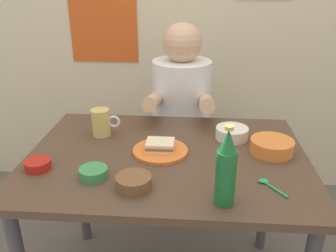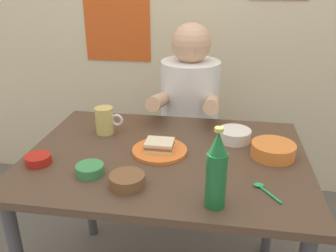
% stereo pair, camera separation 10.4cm
% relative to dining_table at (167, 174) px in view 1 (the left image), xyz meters
% --- Properties ---
extents(dining_table, '(1.10, 0.80, 0.74)m').
position_rel_dining_table_xyz_m(dining_table, '(0.00, 0.00, 0.00)').
color(dining_table, '#4C3828').
rests_on(dining_table, ground).
extents(stool, '(0.34, 0.34, 0.45)m').
position_rel_dining_table_xyz_m(stool, '(0.03, 0.63, -0.30)').
color(stool, '#4C4C51').
rests_on(stool, ground).
extents(person_seated, '(0.33, 0.56, 0.72)m').
position_rel_dining_table_xyz_m(person_seated, '(0.03, 0.62, 0.12)').
color(person_seated, white).
rests_on(person_seated, stool).
extents(plate_orange, '(0.22, 0.22, 0.01)m').
position_rel_dining_table_xyz_m(plate_orange, '(-0.03, 0.01, 0.10)').
color(plate_orange, orange).
rests_on(plate_orange, dining_table).
extents(sandwich, '(0.11, 0.09, 0.04)m').
position_rel_dining_table_xyz_m(sandwich, '(-0.03, 0.01, 0.13)').
color(sandwich, beige).
rests_on(sandwich, plate_orange).
extents(beer_mug, '(0.13, 0.08, 0.12)m').
position_rel_dining_table_xyz_m(beer_mug, '(-0.30, 0.16, 0.15)').
color(beer_mug, '#D1BC66').
rests_on(beer_mug, dining_table).
extents(beer_bottle, '(0.06, 0.06, 0.26)m').
position_rel_dining_table_xyz_m(beer_bottle, '(0.20, -0.31, 0.21)').
color(beer_bottle, '#19602D').
rests_on(beer_bottle, dining_table).
extents(sambal_bowl_red, '(0.10, 0.10, 0.03)m').
position_rel_dining_table_xyz_m(sambal_bowl_red, '(-0.46, -0.15, 0.11)').
color(sambal_bowl_red, '#B21E14').
rests_on(sambal_bowl_red, dining_table).
extents(condiment_bowl_brown, '(0.12, 0.12, 0.04)m').
position_rel_dining_table_xyz_m(condiment_bowl_brown, '(-0.09, -0.24, 0.12)').
color(condiment_bowl_brown, brown).
rests_on(condiment_bowl_brown, dining_table).
extents(dip_bowl_green, '(0.10, 0.10, 0.03)m').
position_rel_dining_table_xyz_m(dip_bowl_green, '(-0.24, -0.19, 0.11)').
color(dip_bowl_green, '#388C4C').
rests_on(dip_bowl_green, dining_table).
extents(rice_bowl_white, '(0.14, 0.14, 0.05)m').
position_rel_dining_table_xyz_m(rice_bowl_white, '(0.27, 0.17, 0.12)').
color(rice_bowl_white, silver).
rests_on(rice_bowl_white, dining_table).
extents(soup_bowl_orange, '(0.17, 0.17, 0.05)m').
position_rel_dining_table_xyz_m(soup_bowl_orange, '(0.41, 0.05, 0.12)').
color(soup_bowl_orange, orange).
rests_on(soup_bowl_orange, dining_table).
extents(spoon, '(0.08, 0.10, 0.01)m').
position_rel_dining_table_xyz_m(spoon, '(0.36, -0.20, 0.10)').
color(spoon, '#26A559').
rests_on(spoon, dining_table).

